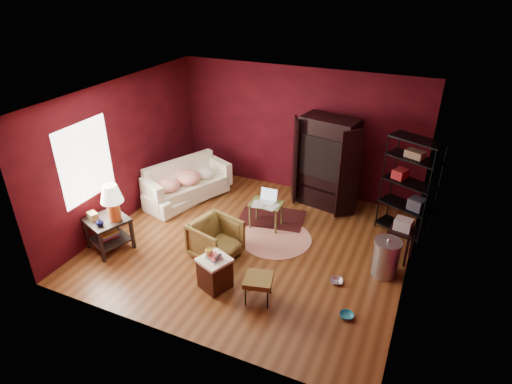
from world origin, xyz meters
TOP-DOWN VIEW (x-y plane):
  - room at (-0.04, -0.01)m, footprint 5.54×5.04m
  - sofa at (-2.01, 0.95)m, footprint 1.04×1.98m
  - armchair at (-0.42, -0.61)m, footprint 0.88×0.91m
  - pet_bowl_steel at (1.74, -0.45)m, footprint 0.22×0.11m
  - pet_bowl_turquoise at (2.08, -1.17)m, footprint 0.21×0.07m
  - vase at (-2.26, -1.40)m, footprint 0.15×0.16m
  - mug at (-0.12, -1.35)m, footprint 0.14×0.12m
  - side_table at (-2.23, -1.15)m, footprint 0.85×0.85m
  - sofa_cushions at (-2.04, 0.99)m, footprint 1.46×2.04m
  - hamper at (-0.03, -1.35)m, footprint 0.59×0.59m
  - footstool at (0.73, -1.35)m, footprint 0.51×0.51m
  - rug_round at (0.35, 0.33)m, footprint 1.61×1.61m
  - rug_oriental at (0.00, 1.01)m, footprint 1.43×1.07m
  - laptop_desk at (0.01, 0.67)m, footprint 0.63×0.51m
  - tv_armoire at (0.81, 2.01)m, footprint 1.51×1.00m
  - wire_shelving at (2.52, 1.54)m, footprint 1.04×0.76m
  - small_stand at (2.56, 0.66)m, footprint 0.47×0.47m
  - trash_can at (2.41, 0.09)m, footprint 0.56×0.56m

SIDE VIEW (x-z plane):
  - rug_round at x=0.35m, z-range 0.00..0.01m
  - rug_oriental at x=0.00m, z-range 0.01..0.02m
  - pet_bowl_turquoise at x=2.08m, z-range 0.00..0.21m
  - pet_bowl_steel at x=1.74m, z-range 0.00..0.22m
  - hamper at x=-0.03m, z-range -0.03..0.60m
  - trash_can at x=2.41m, z-range -0.02..0.70m
  - sofa at x=-2.01m, z-range 0.00..0.74m
  - footstool at x=0.73m, z-range 0.16..0.59m
  - armchair at x=-0.42m, z-range 0.00..0.78m
  - sofa_cushions at x=-2.04m, z-range -0.01..0.79m
  - laptop_desk at x=0.01m, z-range 0.09..0.86m
  - small_stand at x=2.56m, z-range 0.20..1.00m
  - mug at x=-0.12m, z-range 0.61..0.74m
  - vase at x=-2.26m, z-range 0.62..0.76m
  - side_table at x=-2.23m, z-range 0.13..1.43m
  - tv_armoire at x=0.81m, z-range 0.04..1.99m
  - wire_shelving at x=2.52m, z-range 0.09..2.04m
  - room at x=-0.04m, z-range -0.02..2.82m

